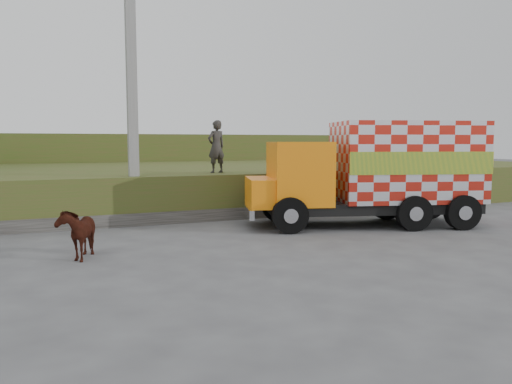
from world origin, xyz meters
name	(u,v)px	position (x,y,z in m)	size (l,w,h in m)	color
ground	(209,249)	(0.00, 0.00, 0.00)	(120.00, 120.00, 0.00)	#474749
embankment	(137,185)	(0.00, 10.00, 0.75)	(40.00, 12.00, 1.50)	#3B551C
embankment_far	(105,159)	(0.00, 22.00, 1.50)	(40.00, 12.00, 3.00)	#3B551C
retaining_strip	(104,221)	(-2.00, 4.20, 0.20)	(16.00, 0.50, 0.40)	#595651
utility_pole	(132,93)	(-1.00, 4.60, 4.08)	(1.20, 0.30, 8.00)	gray
cargo_truck	(376,172)	(5.80, 1.34, 1.64)	(7.48, 4.13, 3.18)	black
cow	(78,232)	(-2.95, 0.28, 0.58)	(0.62, 1.37, 1.15)	black
pedestrian	(216,147)	(1.94, 5.23, 2.41)	(0.66, 0.44, 1.82)	#2C2827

